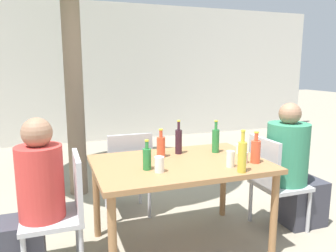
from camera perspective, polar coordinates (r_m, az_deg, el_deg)
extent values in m
plane|color=gray|center=(3.05, 2.02, -20.09)|extent=(30.00, 30.00, 0.00)
cube|color=beige|center=(6.90, -11.63, 9.00)|extent=(10.00, 0.08, 2.80)
cylinder|color=#7A6651|center=(4.01, -16.03, 6.03)|extent=(0.21, 0.21, 2.54)
cube|color=#996B42|center=(2.75, 2.12, -6.62)|extent=(1.42, 0.95, 0.04)
cylinder|color=#996B42|center=(2.37, -9.62, -19.78)|extent=(0.06, 0.06, 0.72)
cylinder|color=#996B42|center=(2.85, 17.96, -14.66)|extent=(0.06, 0.06, 0.72)
cylinder|color=#996B42|center=(3.10, -12.37, -12.28)|extent=(0.06, 0.06, 0.72)
cylinder|color=#996B42|center=(3.49, 9.60, -9.59)|extent=(0.06, 0.06, 0.72)
cube|color=#B2B2B7|center=(2.68, -19.59, -14.85)|extent=(0.44, 0.44, 0.04)
cube|color=#B2B2B7|center=(2.59, -15.44, -9.68)|extent=(0.04, 0.44, 0.45)
cylinder|color=#B2B2B7|center=(2.96, -23.18, -17.42)|extent=(0.04, 0.04, 0.41)
cylinder|color=#B2B2B7|center=(2.95, -15.48, -17.00)|extent=(0.04, 0.04, 0.41)
cube|color=#B2B2B7|center=(3.35, 18.92, -9.66)|extent=(0.44, 0.44, 0.04)
cube|color=#B2B2B7|center=(3.16, 16.32, -6.10)|extent=(0.04, 0.44, 0.45)
cylinder|color=#B2B2B7|center=(3.42, 23.30, -13.59)|extent=(0.04, 0.04, 0.41)
cylinder|color=#B2B2B7|center=(3.68, 19.21, -11.57)|extent=(0.04, 0.04, 0.41)
cylinder|color=#B2B2B7|center=(3.19, 18.09, -15.03)|extent=(0.04, 0.04, 0.41)
cylinder|color=#B2B2B7|center=(3.46, 14.18, -12.69)|extent=(0.04, 0.04, 0.41)
cube|color=#B2B2B7|center=(3.49, -7.21, -8.35)|extent=(0.44, 0.44, 0.04)
cube|color=#B2B2B7|center=(3.23, -6.53, -5.36)|extent=(0.44, 0.04, 0.45)
cylinder|color=#B2B2B7|center=(3.78, -4.91, -10.40)|extent=(0.04, 0.04, 0.41)
cylinder|color=#B2B2B7|center=(3.71, -10.70, -10.97)|extent=(0.04, 0.04, 0.41)
cylinder|color=#B2B2B7|center=(3.44, -3.25, -12.55)|extent=(0.04, 0.04, 0.41)
cylinder|color=#B2B2B7|center=(3.36, -9.65, -13.25)|extent=(0.04, 0.04, 0.41)
cube|color=#383842|center=(2.79, -24.95, -18.93)|extent=(0.40, 0.30, 0.45)
cylinder|color=#C63833|center=(2.58, -21.33, -9.10)|extent=(0.33, 0.33, 0.54)
sphere|color=#936B51|center=(2.48, -21.89, -1.08)|extent=(0.22, 0.22, 0.22)
cube|color=#383842|center=(3.58, 22.06, -12.06)|extent=(0.40, 0.35, 0.45)
cylinder|color=#337F5B|center=(3.30, 20.06, -4.49)|extent=(0.39, 0.39, 0.57)
sphere|color=#936B51|center=(3.22, 20.47, 2.03)|extent=(0.20, 0.20, 0.20)
cylinder|color=#DB4C2D|center=(2.78, 15.01, -4.36)|extent=(0.08, 0.08, 0.19)
cylinder|color=#DB4C2D|center=(2.75, 15.13, -1.84)|extent=(0.03, 0.03, 0.06)
cylinder|color=gold|center=(2.74, 15.17, -1.05)|extent=(0.04, 0.04, 0.01)
cylinder|color=gold|center=(2.51, 12.79, -5.33)|extent=(0.07, 0.07, 0.23)
cylinder|color=gold|center=(2.47, 12.93, -1.86)|extent=(0.03, 0.03, 0.08)
cylinder|color=gold|center=(2.46, 12.98, -0.80)|extent=(0.03, 0.03, 0.01)
cylinder|color=#287A38|center=(2.52, -3.68, -5.79)|extent=(0.07, 0.07, 0.17)
cylinder|color=#287A38|center=(2.49, -3.71, -3.33)|extent=(0.03, 0.03, 0.06)
cylinder|color=gold|center=(2.48, -3.72, -2.54)|extent=(0.03, 0.03, 0.01)
cylinder|color=#287A38|center=(3.03, 8.29, -2.62)|extent=(0.07, 0.07, 0.21)
cylinder|color=#287A38|center=(3.00, 8.36, 0.06)|extent=(0.03, 0.03, 0.07)
cylinder|color=gold|center=(2.99, 8.38, 0.87)|extent=(0.03, 0.03, 0.01)
cylinder|color=#DB4C2D|center=(2.85, -1.24, -3.70)|extent=(0.07, 0.07, 0.18)
cylinder|color=#DB4C2D|center=(2.83, -1.24, -1.35)|extent=(0.03, 0.03, 0.06)
cylinder|color=gold|center=(2.82, -1.25, -0.62)|extent=(0.04, 0.04, 0.01)
cylinder|color=#331923|center=(2.96, 1.85, -2.77)|extent=(0.06, 0.06, 0.22)
cylinder|color=#331923|center=(2.93, 1.87, 0.05)|extent=(0.02, 0.02, 0.08)
cylinder|color=gold|center=(2.92, 1.88, 0.90)|extent=(0.03, 0.03, 0.01)
cylinder|color=silver|center=(3.06, 12.34, -3.87)|extent=(0.07, 0.07, 0.09)
cylinder|color=silver|center=(2.46, -1.52, -6.70)|extent=(0.07, 0.07, 0.12)
cylinder|color=silver|center=(2.77, 13.03, -5.39)|extent=(0.07, 0.07, 0.09)
cylinder|color=silver|center=(2.63, 10.81, -5.66)|extent=(0.06, 0.06, 0.13)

